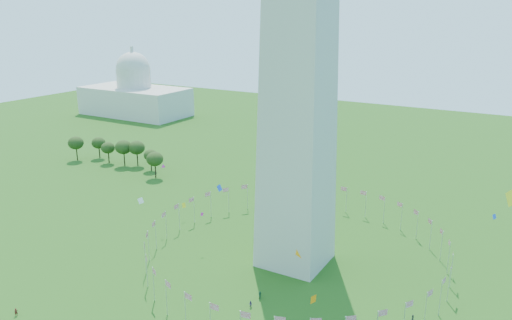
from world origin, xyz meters
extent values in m
cylinder|color=silver|center=(40.00, 50.00, 4.50)|extent=(0.24, 0.24, 9.00)
cylinder|color=silver|center=(39.39, 56.95, 4.50)|extent=(0.24, 0.24, 9.00)
cylinder|color=silver|center=(37.59, 63.68, 4.50)|extent=(0.24, 0.24, 9.00)
cylinder|color=silver|center=(34.64, 70.00, 4.50)|extent=(0.24, 0.24, 9.00)
cylinder|color=silver|center=(30.64, 75.71, 4.50)|extent=(0.24, 0.24, 9.00)
cylinder|color=silver|center=(25.71, 80.64, 4.50)|extent=(0.24, 0.24, 9.00)
cylinder|color=silver|center=(20.00, 84.64, 4.50)|extent=(0.24, 0.24, 9.00)
cylinder|color=silver|center=(13.68, 87.59, 4.50)|extent=(0.24, 0.24, 9.00)
cylinder|color=silver|center=(6.95, 89.39, 4.50)|extent=(0.24, 0.24, 9.00)
cylinder|color=silver|center=(0.00, 90.00, 4.50)|extent=(0.24, 0.24, 9.00)
cylinder|color=silver|center=(-6.95, 89.39, 4.50)|extent=(0.24, 0.24, 9.00)
cylinder|color=silver|center=(-13.68, 87.59, 4.50)|extent=(0.24, 0.24, 9.00)
cylinder|color=silver|center=(-20.00, 84.64, 4.50)|extent=(0.24, 0.24, 9.00)
cylinder|color=silver|center=(-25.71, 80.64, 4.50)|extent=(0.24, 0.24, 9.00)
cylinder|color=silver|center=(-30.64, 75.71, 4.50)|extent=(0.24, 0.24, 9.00)
cylinder|color=silver|center=(-34.64, 70.00, 4.50)|extent=(0.24, 0.24, 9.00)
cylinder|color=silver|center=(-37.59, 63.68, 4.50)|extent=(0.24, 0.24, 9.00)
cylinder|color=silver|center=(-39.39, 56.95, 4.50)|extent=(0.24, 0.24, 9.00)
cylinder|color=silver|center=(-40.00, 50.00, 4.50)|extent=(0.24, 0.24, 9.00)
cylinder|color=silver|center=(-39.39, 43.05, 4.50)|extent=(0.24, 0.24, 9.00)
cylinder|color=silver|center=(-37.59, 36.32, 4.50)|extent=(0.24, 0.24, 9.00)
cylinder|color=silver|center=(-34.64, 30.00, 4.50)|extent=(0.24, 0.24, 9.00)
cylinder|color=silver|center=(-30.64, 24.29, 4.50)|extent=(0.24, 0.24, 9.00)
cylinder|color=silver|center=(-25.71, 19.36, 4.50)|extent=(0.24, 0.24, 9.00)
cylinder|color=silver|center=(-20.00, 15.36, 4.50)|extent=(0.24, 0.24, 9.00)
cylinder|color=silver|center=(-13.68, 12.41, 4.50)|extent=(0.24, 0.24, 9.00)
cylinder|color=silver|center=(-6.95, 10.61, 4.50)|extent=(0.24, 0.24, 9.00)
cylinder|color=silver|center=(37.59, 36.32, 4.50)|extent=(0.24, 0.24, 9.00)
cylinder|color=silver|center=(39.39, 43.05, 4.50)|extent=(0.24, 0.24, 9.00)
imported|color=#1B442C|center=(1.07, 28.77, 0.97)|extent=(1.71, 1.90, 1.94)
imported|color=#3B1B53|center=(1.03, 24.50, 0.81)|extent=(0.98, 0.89, 1.63)
imported|color=#551513|center=(-43.01, -4.88, 0.94)|extent=(0.73, 0.82, 1.88)
imported|color=black|center=(34.85, 38.00, 0.79)|extent=(0.60, 0.82, 1.58)
plane|color=orange|center=(12.79, 24.40, 16.78)|extent=(2.11, 1.86, 2.69)
plane|color=yellow|center=(51.16, 4.41, 43.47)|extent=(1.47, 1.86, 2.29)
plane|color=white|center=(-24.31, 17.52, 23.92)|extent=(0.59, 1.72, 1.82)
plane|color=#CC2699|center=(-46.37, 51.19, 19.65)|extent=(0.75, 1.37, 1.56)
plane|color=#CC2699|center=(-26.29, 43.53, 10.65)|extent=(1.01, 0.59, 1.17)
plane|color=blue|center=(-5.54, 22.45, 28.90)|extent=(1.54, 0.76, 1.63)
plane|color=blue|center=(47.79, 42.18, 26.28)|extent=(0.54, 1.15, 1.24)
plane|color=orange|center=(18.15, 20.92, 9.52)|extent=(1.72, 1.16, 1.95)
plane|color=yellow|center=(-43.97, 57.45, 5.00)|extent=(0.54, 1.75, 1.74)
ellipsoid|color=#2D4A18|center=(-129.21, 87.07, 5.48)|extent=(7.01, 7.01, 10.95)
ellipsoid|color=#2D4A18|center=(-122.85, 94.67, 4.91)|extent=(6.29, 6.29, 9.82)
ellipsoid|color=#2D4A18|center=(-113.10, 91.07, 4.78)|extent=(6.12, 6.12, 9.56)
ellipsoid|color=#2D4A18|center=(-104.02, 91.62, 5.73)|extent=(7.33, 7.33, 11.45)
ellipsoid|color=#2D4A18|center=(-98.88, 94.41, 5.61)|extent=(7.18, 7.18, 11.22)
ellipsoid|color=#2D4A18|center=(-89.01, 92.21, 4.58)|extent=(5.86, 5.86, 9.15)
ellipsoid|color=#2D4A18|center=(-80.81, 85.62, 5.41)|extent=(6.93, 6.93, 10.82)
camera|label=1|loc=(52.86, -62.25, 65.93)|focal=35.00mm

